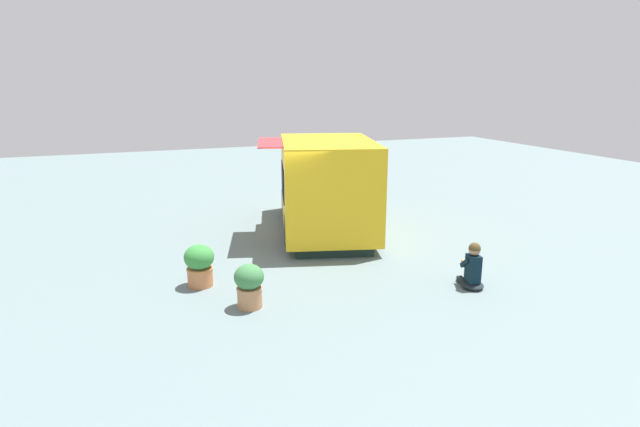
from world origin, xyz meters
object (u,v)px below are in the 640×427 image
planter_flowering_near (249,284)px  planter_flowering_far (199,264)px  food_truck (325,186)px  person_customer (472,269)px

planter_flowering_near → planter_flowering_far: bearing=26.8°
food_truck → planter_flowering_far: food_truck is taller
food_truck → person_customer: 5.04m
person_customer → planter_flowering_far: 5.41m
person_customer → planter_flowering_near: (0.67, 4.33, 0.06)m
person_customer → planter_flowering_far: size_ratio=1.09×
food_truck → planter_flowering_near: bearing=143.1°
food_truck → planter_flowering_far: size_ratio=6.45×
person_customer → planter_flowering_near: bearing=81.2°
food_truck → planter_flowering_near: (-4.14, 3.11, -0.79)m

